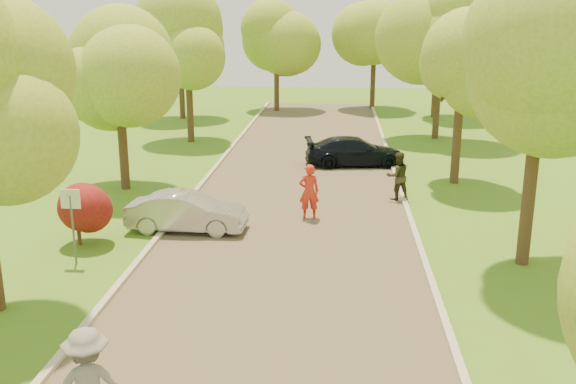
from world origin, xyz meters
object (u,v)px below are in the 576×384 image
(silver_sedan, at_px, (187,212))
(dark_sedan, at_px, (355,151))
(person_olive, at_px, (398,176))
(person_striped, at_px, (309,192))
(street_sign, at_px, (71,211))

(silver_sedan, height_order, dark_sedan, dark_sedan)
(dark_sedan, height_order, person_olive, person_olive)
(person_striped, bearing_deg, dark_sedan, -112.24)
(street_sign, bearing_deg, person_olive, 37.12)
(street_sign, height_order, silver_sedan, street_sign)
(person_striped, bearing_deg, street_sign, 25.80)
(street_sign, height_order, person_striped, street_sign)
(street_sign, relative_size, silver_sedan, 0.57)
(person_striped, xyz_separation_m, person_olive, (3.22, 2.60, -0.04))
(dark_sedan, bearing_deg, street_sign, 140.13)
(silver_sedan, xyz_separation_m, dark_sedan, (5.60, 9.86, 0.03))
(person_striped, height_order, person_olive, person_striped)
(silver_sedan, distance_m, person_striped, 4.21)
(dark_sedan, relative_size, person_striped, 2.39)
(street_sign, distance_m, dark_sedan, 15.26)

